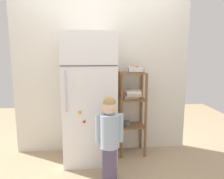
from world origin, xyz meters
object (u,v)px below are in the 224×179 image
object	(u,v)px
child_standing	(109,130)
pantry_shelf_unit	(132,104)
refrigerator	(90,98)
fruit_bin	(135,69)

from	to	relation	value
child_standing	pantry_shelf_unit	size ratio (longest dim) A/B	0.83
refrigerator	fruit_bin	size ratio (longest dim) A/B	7.81
refrigerator	pantry_shelf_unit	xyz separation A→B (m)	(0.59, 0.13, -0.13)
refrigerator	fruit_bin	xyz separation A→B (m)	(0.64, 0.15, 0.37)
pantry_shelf_unit	fruit_bin	xyz separation A→B (m)	(0.05, 0.03, 0.50)
child_standing	pantry_shelf_unit	xyz separation A→B (m)	(0.37, 0.65, 0.14)
refrigerator	child_standing	distance (m)	0.62
child_standing	fruit_bin	xyz separation A→B (m)	(0.42, 0.67, 0.63)
child_standing	fruit_bin	world-z (taller)	fruit_bin
refrigerator	fruit_bin	world-z (taller)	refrigerator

